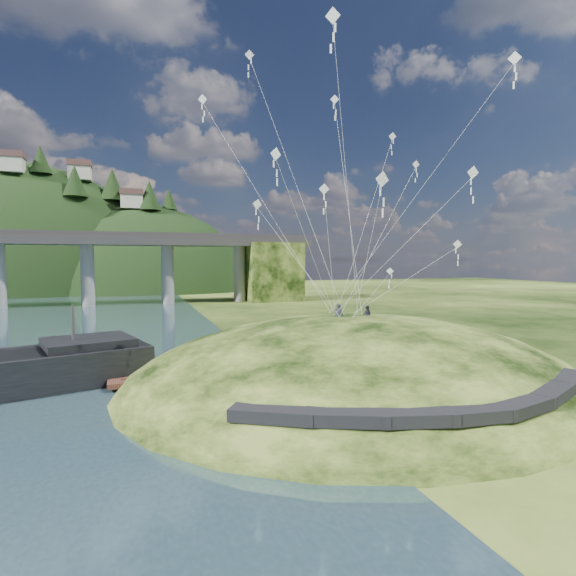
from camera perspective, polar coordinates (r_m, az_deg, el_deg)
name	(u,v)px	position (r m, az deg, el deg)	size (l,w,h in m)	color
ground	(260,402)	(30.29, -3.60, -14.19)	(320.00, 320.00, 0.00)	black
grass_hill	(355,402)	(35.32, 8.53, -14.16)	(36.00, 32.00, 13.00)	black
footpath	(456,404)	(24.58, 20.50, -13.58)	(22.29, 5.84, 0.83)	black
bridge	(31,257)	(99.70, -29.86, 3.39)	(160.00, 11.00, 15.00)	#2D2B2B
far_ridge	(6,317)	(155.16, -32.22, -3.13)	(153.00, 70.00, 94.50)	black
wooden_dock	(210,374)	(35.61, -9.82, -10.74)	(14.82, 2.79, 1.05)	#3B1F18
kite_flyers	(353,304)	(34.84, 8.25, -2.07)	(3.30, 0.89, 1.94)	#292A36
kite_swarm	(351,143)	(35.04, 7.96, 17.77)	(19.56, 17.25, 19.38)	silver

